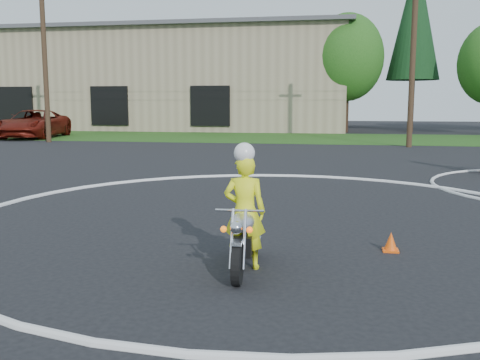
# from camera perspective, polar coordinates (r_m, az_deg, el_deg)

# --- Properties ---
(ground) EXTENTS (120.00, 120.00, 0.00)m
(ground) POSITION_cam_1_polar(r_m,az_deg,el_deg) (7.85, 0.40, -8.62)
(ground) COLOR black
(ground) RESTS_ON ground
(grass_strip) EXTENTS (120.00, 10.00, 0.02)m
(grass_strip) POSITION_cam_1_polar(r_m,az_deg,el_deg) (34.50, 7.99, 4.45)
(grass_strip) COLOR #1E4714
(grass_strip) RESTS_ON ground
(course_markings) EXTENTS (19.05, 19.05, 0.12)m
(course_markings) POSITION_cam_1_polar(r_m,az_deg,el_deg) (12.01, 14.25, -2.88)
(course_markings) COLOR silver
(course_markings) RESTS_ON ground
(primary_motorcycle) EXTENTS (0.63, 1.80, 0.94)m
(primary_motorcycle) POSITION_cam_1_polar(r_m,az_deg,el_deg) (7.30, 0.36, -6.20)
(primary_motorcycle) COLOR black
(primary_motorcycle) RESTS_ON ground
(rider_primary_grp) EXTENTS (0.60, 0.41, 1.75)m
(rider_primary_grp) POSITION_cam_1_polar(r_m,az_deg,el_deg) (7.34, 0.50, -3.02)
(rider_primary_grp) COLOR #F7FF1A
(rider_primary_grp) RESTS_ON ground
(pickup_grp) EXTENTS (3.96, 6.84, 1.79)m
(pickup_grp) POSITION_cam_1_polar(r_m,az_deg,el_deg) (36.96, -21.11, 5.61)
(pickup_grp) COLOR #5F130A
(pickup_grp) RESTS_ON ground
(traffic_cones) EXTENTS (21.12, 10.26, 0.30)m
(traffic_cones) POSITION_cam_1_polar(r_m,az_deg,el_deg) (12.22, 20.32, -2.35)
(traffic_cones) COLOR #FF570D
(traffic_cones) RESTS_ON ground
(warehouse) EXTENTS (41.00, 17.00, 8.30)m
(warehouse) POSITION_cam_1_polar(r_m,az_deg,el_deg) (51.20, -12.22, 10.23)
(warehouse) COLOR tan
(warehouse) RESTS_ON ground
(utility_poles) EXTENTS (41.60, 1.12, 10.00)m
(utility_poles) POSITION_cam_1_polar(r_m,az_deg,el_deg) (28.80, 18.02, 13.72)
(utility_poles) COLOR #473321
(utility_poles) RESTS_ON ground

